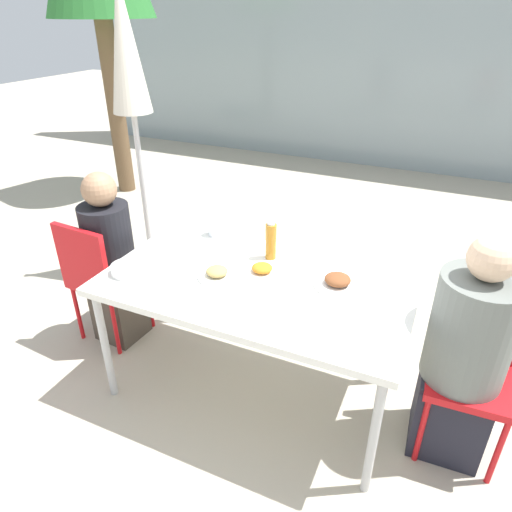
{
  "coord_description": "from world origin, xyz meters",
  "views": [
    {
      "loc": [
        0.85,
        -1.88,
        2.04
      ],
      "look_at": [
        0.0,
        0.0,
        0.91
      ],
      "focal_mm": 32.0,
      "sensor_mm": 36.0,
      "label": 1
    }
  ],
  "objects_px": {
    "closed_umbrella": "(128,69)",
    "bottle": "(271,241)",
    "person_left": "(112,264)",
    "drinking_cup": "(214,228)",
    "salad_bowl": "(127,269)",
    "chair_right": "(473,358)",
    "person_right": "(464,359)",
    "chair_left": "(98,274)"
  },
  "relations": [
    {
      "from": "closed_umbrella",
      "to": "bottle",
      "type": "bearing_deg",
      "value": -25.06
    },
    {
      "from": "person_left",
      "to": "drinking_cup",
      "type": "bearing_deg",
      "value": 32.0
    },
    {
      "from": "bottle",
      "to": "salad_bowl",
      "type": "distance_m",
      "value": 0.81
    },
    {
      "from": "closed_umbrella",
      "to": "salad_bowl",
      "type": "distance_m",
      "value": 1.59
    },
    {
      "from": "bottle",
      "to": "salad_bowl",
      "type": "relative_size",
      "value": 1.32
    },
    {
      "from": "closed_umbrella",
      "to": "salad_bowl",
      "type": "xyz_separation_m",
      "value": [
        0.73,
        -1.12,
        -0.86
      ]
    },
    {
      "from": "person_left",
      "to": "bottle",
      "type": "relative_size",
      "value": 5.16
    },
    {
      "from": "chair_right",
      "to": "closed_umbrella",
      "type": "height_order",
      "value": "closed_umbrella"
    },
    {
      "from": "chair_right",
      "to": "bottle",
      "type": "xyz_separation_m",
      "value": [
        -1.14,
        0.14,
        0.35
      ]
    },
    {
      "from": "person_right",
      "to": "closed_umbrella",
      "type": "xyz_separation_m",
      "value": [
        -2.47,
        0.86,
        1.08
      ]
    },
    {
      "from": "chair_left",
      "to": "salad_bowl",
      "type": "bearing_deg",
      "value": -21.83
    },
    {
      "from": "person_left",
      "to": "chair_right",
      "type": "height_order",
      "value": "person_left"
    },
    {
      "from": "drinking_cup",
      "to": "person_right",
      "type": "bearing_deg",
      "value": -12.81
    },
    {
      "from": "person_left",
      "to": "bottle",
      "type": "xyz_separation_m",
      "value": [
        1.04,
        0.18,
        0.3
      ]
    },
    {
      "from": "bottle",
      "to": "drinking_cup",
      "type": "distance_m",
      "value": 0.46
    },
    {
      "from": "person_right",
      "to": "drinking_cup",
      "type": "bearing_deg",
      "value": -15.26
    },
    {
      "from": "closed_umbrella",
      "to": "person_right",
      "type": "bearing_deg",
      "value": -19.26
    },
    {
      "from": "chair_left",
      "to": "closed_umbrella",
      "type": "distance_m",
      "value": 1.47
    },
    {
      "from": "chair_left",
      "to": "drinking_cup",
      "type": "xyz_separation_m",
      "value": [
        0.65,
        0.39,
        0.29
      ]
    },
    {
      "from": "chair_right",
      "to": "drinking_cup",
      "type": "xyz_separation_m",
      "value": [
        -1.58,
        0.27,
        0.29
      ]
    },
    {
      "from": "chair_right",
      "to": "closed_umbrella",
      "type": "xyz_separation_m",
      "value": [
        -2.51,
        0.78,
        1.12
      ]
    },
    {
      "from": "chair_left",
      "to": "person_left",
      "type": "height_order",
      "value": "person_left"
    },
    {
      "from": "chair_left",
      "to": "bottle",
      "type": "distance_m",
      "value": 1.17
    },
    {
      "from": "person_right",
      "to": "salad_bowl",
      "type": "bearing_deg",
      "value": 6.05
    },
    {
      "from": "chair_left",
      "to": "chair_right",
      "type": "relative_size",
      "value": 1.0
    },
    {
      "from": "chair_left",
      "to": "person_left",
      "type": "xyz_separation_m",
      "value": [
        0.06,
        0.08,
        0.04
      ]
    },
    {
      "from": "bottle",
      "to": "drinking_cup",
      "type": "xyz_separation_m",
      "value": [
        -0.44,
        0.13,
        -0.06
      ]
    },
    {
      "from": "person_left",
      "to": "person_right",
      "type": "height_order",
      "value": "person_right"
    },
    {
      "from": "chair_left",
      "to": "bottle",
      "type": "xyz_separation_m",
      "value": [
        1.09,
        0.26,
        0.35
      ]
    },
    {
      "from": "person_left",
      "to": "salad_bowl",
      "type": "bearing_deg",
      "value": -32.78
    },
    {
      "from": "chair_right",
      "to": "drinking_cup",
      "type": "bearing_deg",
      "value": -12.02
    },
    {
      "from": "person_right",
      "to": "bottle",
      "type": "height_order",
      "value": "person_right"
    },
    {
      "from": "bottle",
      "to": "chair_left",
      "type": "bearing_deg",
      "value": -166.69
    },
    {
      "from": "closed_umbrella",
      "to": "drinking_cup",
      "type": "distance_m",
      "value": 1.36
    },
    {
      "from": "chair_left",
      "to": "chair_right",
      "type": "height_order",
      "value": "same"
    },
    {
      "from": "person_right",
      "to": "salad_bowl",
      "type": "distance_m",
      "value": 1.77
    },
    {
      "from": "person_left",
      "to": "drinking_cup",
      "type": "relative_size",
      "value": 11.45
    },
    {
      "from": "chair_right",
      "to": "bottle",
      "type": "bearing_deg",
      "value": -9.27
    },
    {
      "from": "person_left",
      "to": "chair_right",
      "type": "distance_m",
      "value": 2.17
    },
    {
      "from": "closed_umbrella",
      "to": "chair_right",
      "type": "bearing_deg",
      "value": -17.24
    },
    {
      "from": "person_left",
      "to": "bottle",
      "type": "height_order",
      "value": "person_left"
    },
    {
      "from": "chair_right",
      "to": "bottle",
      "type": "relative_size",
      "value": 3.86
    }
  ]
}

